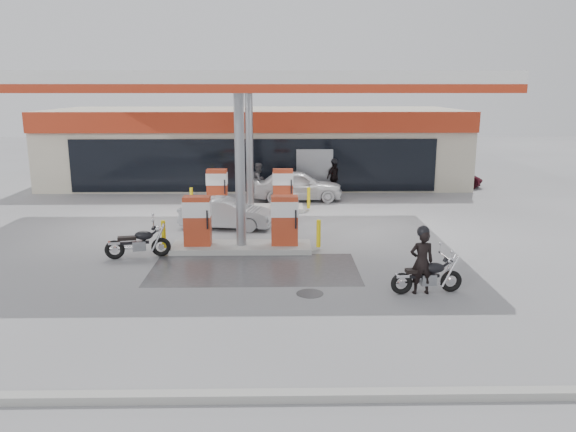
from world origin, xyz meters
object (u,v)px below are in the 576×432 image
Objects in this scene: pump_island_far at (250,194)px; hatchback_silver at (226,213)px; parked_motorcycle at (139,243)px; main_motorcycle at (428,277)px; biker_walking at (334,177)px; parked_car_right at (445,177)px; attendant at (259,180)px; pump_island_near at (241,229)px; sedan_white at (297,185)px; biker_main at (422,262)px; parked_car_left at (88,175)px.

pump_island_far is 3.18m from hatchback_silver.
main_motorcycle is at bearing -33.62° from parked_motorcycle.
biker_walking is (7.06, 10.59, 0.37)m from parked_motorcycle.
hatchback_silver is 0.89× the size of parked_car_right.
attendant is (0.30, 2.80, 0.13)m from pump_island_far.
biker_walking reaches higher than hatchback_silver.
pump_island_near is 1.23× the size of sedan_white.
attendant is (3.41, 9.59, 0.39)m from parked_motorcycle.
biker_main is (4.83, -4.02, 0.13)m from pump_island_near.
parked_car_left is at bearing 124.41° from main_motorcycle.
attendant is 0.44× the size of parked_car_right.
parked_car_left is (-13.89, 15.99, 0.18)m from main_motorcycle.
biker_main is 8.90m from hatchback_silver.
biker_walking is (-6.04, -1.77, 0.29)m from parked_car_right.
parked_car_left is (-9.17, 3.20, -0.23)m from attendant.
sedan_white reaches higher than parked_motorcycle.
parked_car_left is at bearing 83.84° from parked_car_right.
biker_main is 13.84m from biker_walking.
main_motorcycle is at bearing -63.33° from pump_island_far.
pump_island_far is 1.23× the size of sedan_white.
attendant is 1.02× the size of biker_walking.
pump_island_near is at bearing -43.43° from biker_main.
sedan_white is at bearing -105.75° from parked_car_left.
biker_main is 1.02× the size of biker_walking.
main_motorcycle is 0.55× the size of hatchback_silver.
parked_car_right is 6.30m from biker_walking.
parked_motorcycle is at bearing -165.79° from pump_island_near.
main_motorcycle is at bearing -38.50° from pump_island_near.
parked_car_right is at bearing -112.03° from biker_main.
pump_island_near is 6.42m from main_motorcycle.
parked_motorcycle is (-3.11, -0.79, -0.26)m from pump_island_near.
parked_car_left is at bearing 69.28° from sedan_white.
biker_main is (-0.19, -0.03, 0.41)m from main_motorcycle.
biker_main is 21.08m from parked_car_left.
sedan_white is at bearing -81.05° from biker_main.
pump_island_far is at bearing -67.93° from biker_main.
sedan_white is 0.99× the size of parked_car_left.
sedan_white is at bearing 46.42° from pump_island_far.
pump_island_far is at bearing -165.40° from attendant.
pump_island_far is 11.12m from biker_main.
biker_main is 8.58m from parked_motorcycle.
attendant is at bearing 69.90° from sedan_white.
pump_island_near is 8.46m from sedan_white.
pump_island_far is 3.05× the size of attendant.
pump_island_near is 1.49× the size of hatchback_silver.
biker_walking is at bearing -96.37° from parked_car_left.
pump_island_far is 3.05× the size of biker_main.
pump_island_far reaches higher than main_motorcycle.
biker_main is 0.49× the size of hatchback_silver.
parked_car_left is at bearing 145.93° from pump_island_far.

